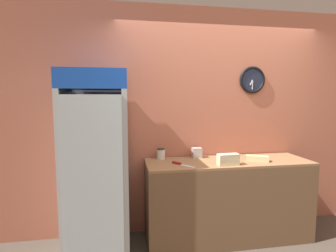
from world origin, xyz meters
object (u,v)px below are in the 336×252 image
at_px(condiment_jar, 161,154).
at_px(sandwich_stack_bottom, 228,162).
at_px(beverage_cooler, 97,157).
at_px(sandwich_flat_left, 257,158).
at_px(chefs_knife, 180,164).
at_px(napkin_dispenser, 197,153).
at_px(sandwich_stack_middle, 228,157).

bearing_deg(condiment_jar, sandwich_stack_bottom, -31.12).
bearing_deg(sandwich_stack_bottom, beverage_cooler, 173.31).
relative_size(sandwich_stack_bottom, sandwich_flat_left, 0.91).
height_order(sandwich_stack_bottom, sandwich_flat_left, same).
distance_m(beverage_cooler, sandwich_stack_bottom, 1.38).
xyz_separation_m(sandwich_stack_bottom, sandwich_flat_left, (0.40, 0.11, 0.00)).
bearing_deg(chefs_knife, condiment_jar, 118.86).
height_order(sandwich_stack_bottom, napkin_dispenser, napkin_dispenser).
bearing_deg(beverage_cooler, napkin_dispenser, 11.52).
relative_size(sandwich_flat_left, condiment_jar, 2.05).
bearing_deg(sandwich_flat_left, chefs_knife, -179.11).
height_order(sandwich_stack_middle, napkin_dispenser, sandwich_stack_middle).
distance_m(sandwich_stack_bottom, sandwich_stack_middle, 0.06).
bearing_deg(sandwich_stack_middle, sandwich_flat_left, 16.16).
distance_m(beverage_cooler, chefs_knife, 0.87).
distance_m(beverage_cooler, condiment_jar, 0.74).
bearing_deg(napkin_dispenser, chefs_knife, -132.63).
xyz_separation_m(sandwich_stack_middle, chefs_knife, (-0.50, 0.10, -0.08)).
xyz_separation_m(sandwich_stack_bottom, napkin_dispenser, (-0.23, 0.39, 0.03)).
relative_size(beverage_cooler, chefs_knife, 7.48).
relative_size(sandwich_stack_middle, condiment_jar, 1.88).
height_order(condiment_jar, napkin_dispenser, condiment_jar).
bearing_deg(sandwich_stack_bottom, sandwich_stack_middle, 0.00).
distance_m(sandwich_stack_middle, sandwich_flat_left, 0.42).
bearing_deg(sandwich_stack_middle, beverage_cooler, 173.31).
bearing_deg(chefs_knife, sandwich_stack_middle, -11.44).
xyz_separation_m(beverage_cooler, sandwich_flat_left, (1.76, -0.05, -0.07)).
relative_size(sandwich_flat_left, chefs_knife, 1.02).
bearing_deg(sandwich_stack_bottom, sandwich_flat_left, 16.16).
bearing_deg(condiment_jar, sandwich_flat_left, -15.10).
distance_m(beverage_cooler, sandwich_flat_left, 1.76).
bearing_deg(napkin_dispenser, sandwich_flat_left, -23.69).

